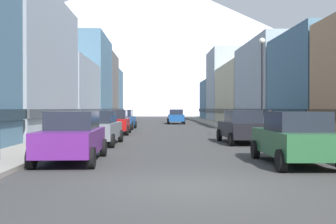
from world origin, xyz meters
TOP-DOWN VIEW (x-y plane):
  - ground_plane at (0.00, 0.00)m, footprint 400.00×400.00m
  - sidewalk_left at (-6.25, 35.00)m, footprint 2.50×100.00m
  - sidewalk_right at (6.25, 35.00)m, footprint 2.50×100.00m
  - storefront_left_1 at (-10.78, 18.02)m, footprint 6.86×13.60m
  - storefront_left_2 at (-10.76, 31.95)m, footprint 6.81×13.07m
  - storefront_left_3 at (-11.80, 45.31)m, footprint 8.89×12.53m
  - storefront_left_4 at (-10.72, 57.09)m, footprint 6.75×10.77m
  - storefront_left_5 at (-11.95, 67.50)m, footprint 9.19×8.99m
  - storefront_right_2 at (11.79, 26.75)m, footprint 8.88×12.17m
  - storefront_right_3 at (11.75, 40.09)m, footprint 8.80×13.89m
  - storefront_right_4 at (11.88, 52.20)m, footprint 9.05×9.70m
  - storefront_right_5 at (12.01, 62.21)m, footprint 9.32×9.63m
  - car_left_0 at (-3.80, 4.59)m, footprint 2.13×4.43m
  - car_left_1 at (-3.80, 11.22)m, footprint 2.21×4.47m
  - car_left_2 at (-3.80, 19.94)m, footprint 2.10×4.42m
  - car_left_3 at (-3.80, 27.05)m, footprint 2.23×4.48m
  - car_right_0 at (3.80, 3.65)m, footprint 2.12×4.43m
  - car_right_1 at (3.80, 11.91)m, footprint 2.15×4.44m
  - car_driving_0 at (1.60, 39.62)m, footprint 2.06×4.40m
  - parking_meter_near at (5.75, 5.48)m, footprint 0.14×0.10m
  - trash_bin_right at (6.35, 10.79)m, footprint 0.59×0.59m
  - potted_plant_0 at (7.00, 15.25)m, footprint 0.68×0.68m
  - potted_plant_1 at (7.00, 10.73)m, footprint 0.62×0.62m
  - pedestrian_0 at (-6.25, 26.67)m, footprint 0.36×0.36m
  - pedestrian_1 at (6.25, 15.04)m, footprint 0.36×0.36m
  - streetlamp_right at (5.35, 13.60)m, footprint 0.36×0.36m
  - mountain_backdrop at (-9.44, 260.00)m, footprint 345.85×345.85m

SIDE VIEW (x-z plane):
  - ground_plane at x=0.00m, z-range 0.00..0.00m
  - sidewalk_left at x=-6.25m, z-range 0.00..0.15m
  - sidewalk_right at x=6.25m, z-range 0.00..0.15m
  - potted_plant_1 at x=7.00m, z-range 0.20..1.07m
  - trash_bin_right at x=6.35m, z-range 0.15..1.13m
  - potted_plant_0 at x=7.00m, z-range 0.19..1.14m
  - pedestrian_0 at x=-6.25m, z-range 0.08..1.65m
  - car_left_0 at x=-3.80m, z-range 0.01..1.79m
  - car_left_1 at x=-3.80m, z-range 0.01..1.79m
  - car_left_2 at x=-3.80m, z-range 0.01..1.79m
  - car_left_3 at x=-3.80m, z-range 0.01..1.79m
  - car_right_0 at x=3.80m, z-range 0.01..1.79m
  - car_right_1 at x=3.80m, z-range 0.01..1.79m
  - car_driving_0 at x=1.60m, z-range 0.01..1.79m
  - pedestrian_1 at x=6.25m, z-range 0.09..1.74m
  - parking_meter_near at x=5.75m, z-range 0.35..1.68m
  - storefront_left_2 at x=-10.76m, z-range -0.13..6.72m
  - storefront_right_5 at x=12.01m, z-range -0.13..6.74m
  - storefront_right_3 at x=11.75m, z-range -0.14..7.18m
  - storefront_right_2 at x=11.79m, z-range -0.15..7.82m
  - streetlamp_right at x=5.35m, z-range 1.06..6.92m
  - storefront_left_5 at x=-11.95m, z-range -0.16..9.03m
  - storefront_left_1 at x=-10.78m, z-range -0.17..9.41m
  - storefront_left_4 at x=-10.72m, z-range -0.18..10.66m
  - storefront_right_4 at x=11.88m, z-range -0.17..10.69m
  - storefront_left_3 at x=-11.80m, z-range -0.18..11.43m
  - mountain_backdrop at x=-9.44m, z-range 0.00..94.69m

